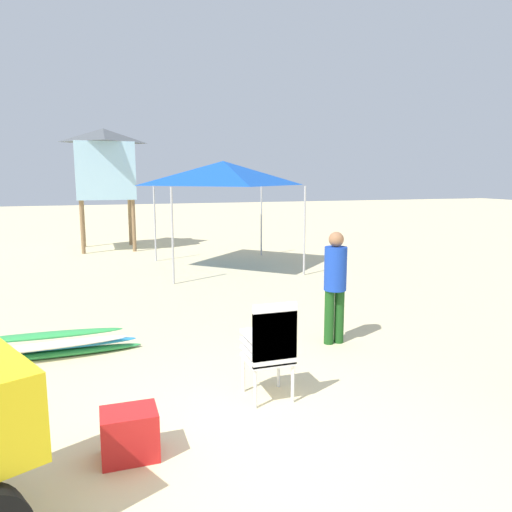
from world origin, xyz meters
TOP-DOWN VIEW (x-y plane):
  - ground at (0.00, 0.00)m, footprint 80.00×80.00m
  - stacked_plastic_chairs at (0.51, 0.95)m, footprint 0.48×0.48m
  - surfboard_pile at (-1.85, 3.10)m, footprint 2.37×0.57m
  - lifeguard_near_center at (2.02, 2.39)m, footprint 0.32×0.32m
  - popup_canopy at (2.04, 8.65)m, footprint 3.24×3.24m
  - lifeguard_tower at (-0.76, 13.10)m, footprint 1.98×1.98m
  - cooler_box at (-1.00, 0.32)m, footprint 0.47×0.36m

SIDE VIEW (x-z plane):
  - ground at x=0.00m, z-range 0.00..0.00m
  - surfboard_pile at x=-1.85m, z-range 0.00..0.32m
  - cooler_box at x=-1.00m, z-range 0.00..0.42m
  - stacked_plastic_chairs at x=0.51m, z-range 0.10..1.21m
  - lifeguard_near_center at x=2.02m, z-range 0.12..1.74m
  - popup_canopy at x=2.04m, z-range 1.08..3.86m
  - lifeguard_tower at x=-0.76m, z-range 0.84..4.76m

